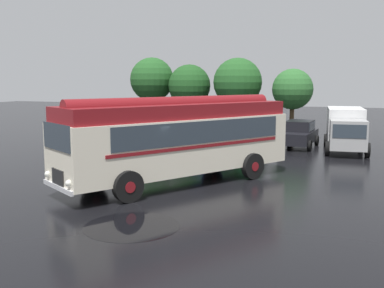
# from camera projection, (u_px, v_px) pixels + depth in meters

# --- Properties ---
(ground_plane) EXTENTS (120.00, 120.00, 0.00)m
(ground_plane) POSITION_uv_depth(u_px,v_px,m) (151.00, 186.00, 17.57)
(ground_plane) COLOR black
(vintage_bus) EXTENTS (7.31, 9.90, 3.49)m
(vintage_bus) POSITION_uv_depth(u_px,v_px,m) (179.00, 137.00, 17.87)
(vintage_bus) COLOR silver
(vintage_bus) RESTS_ON ground
(car_near_left) EXTENTS (2.30, 4.36, 1.66)m
(car_near_left) POSITION_uv_depth(u_px,v_px,m) (214.00, 131.00, 29.44)
(car_near_left) COLOR navy
(car_near_left) RESTS_ON ground
(car_mid_left) EXTENTS (2.22, 4.33, 1.66)m
(car_mid_left) POSITION_uv_depth(u_px,v_px,m) (253.00, 132.00, 28.81)
(car_mid_left) COLOR #144C28
(car_mid_left) RESTS_ON ground
(car_mid_right) EXTENTS (2.17, 4.30, 1.66)m
(car_mid_right) POSITION_uv_depth(u_px,v_px,m) (299.00, 134.00, 27.94)
(car_mid_right) COLOR black
(car_mid_right) RESTS_ON ground
(box_van) EXTENTS (2.72, 5.92, 2.50)m
(box_van) POSITION_uv_depth(u_px,v_px,m) (346.00, 128.00, 26.42)
(box_van) COLOR silver
(box_van) RESTS_ON ground
(tree_far_left) EXTENTS (3.61, 3.61, 6.04)m
(tree_far_left) POSITION_uv_depth(u_px,v_px,m) (151.00, 79.00, 37.22)
(tree_far_left) COLOR #4C3823
(tree_far_left) RESTS_ON ground
(tree_left_of_centre) EXTENTS (3.38, 3.38, 5.43)m
(tree_left_of_centre) POSITION_uv_depth(u_px,v_px,m) (189.00, 86.00, 35.87)
(tree_left_of_centre) COLOR #4C3823
(tree_left_of_centre) RESTS_ON ground
(tree_centre) EXTENTS (3.73, 3.73, 5.88)m
(tree_centre) POSITION_uv_depth(u_px,v_px,m) (238.00, 83.00, 34.47)
(tree_centre) COLOR #4C3823
(tree_centre) RESTS_ON ground
(tree_right_of_centre) EXTENTS (3.00, 3.00, 5.01)m
(tree_right_of_centre) POSITION_uv_depth(u_px,v_px,m) (292.00, 89.00, 32.94)
(tree_right_of_centre) COLOR #4C3823
(tree_right_of_centre) RESTS_ON ground
(puddle_patch) EXTENTS (2.75, 2.75, 0.01)m
(puddle_patch) POSITION_uv_depth(u_px,v_px,m) (132.00, 226.00, 12.73)
(puddle_patch) COLOR black
(puddle_patch) RESTS_ON ground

